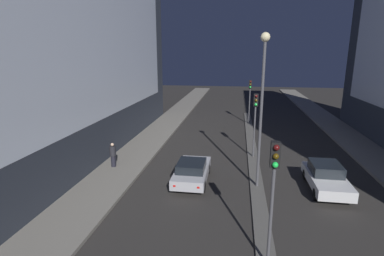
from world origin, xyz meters
The scene contains 9 objects.
building_left centered at (-13.52, 15.41, 9.51)m, with size 6.01×30.82×19.01m.
median_strip centered at (0.00, 17.20, 0.05)m, with size 0.78×32.39×0.11m.
traffic_light_near centered at (0.00, 4.44, 3.58)m, with size 0.32×0.42×4.74m.
traffic_light_mid centered at (0.00, 16.46, 3.58)m, with size 0.32×0.42×4.74m.
traffic_light_far centered at (0.00, 27.63, 3.58)m, with size 0.32×0.42×4.74m.
street_lamp centered at (0.00, 11.29, 5.80)m, with size 0.50×0.50×8.63m.
car_left_lane centered at (-3.89, 11.50, 0.72)m, with size 1.89×4.33×1.39m.
car_right_lane centered at (3.89, 11.68, 0.75)m, with size 1.91×4.35×1.50m.
pedestrian_on_left_sidewalk centered at (-9.50, 12.80, 1.03)m, with size 0.43×0.43×1.66m.
Camera 1 is at (-1.32, -5.32, 7.71)m, focal length 28.00 mm.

